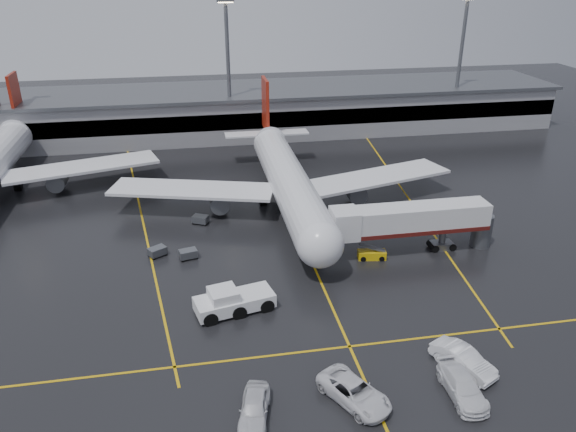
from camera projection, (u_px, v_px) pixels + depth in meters
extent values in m
plane|color=black|center=(301.00, 237.00, 69.63)|extent=(220.00, 220.00, 0.00)
cube|color=gold|center=(301.00, 237.00, 69.62)|extent=(0.25, 90.00, 0.02)
cube|color=gold|center=(350.00, 346.00, 49.99)|extent=(60.00, 0.25, 0.02)
cube|color=gold|center=(142.00, 216.00, 75.30)|extent=(9.99, 69.35, 0.02)
cube|color=gold|center=(407.00, 197.00, 81.47)|extent=(7.57, 69.64, 0.02)
cube|color=gray|center=(253.00, 112.00, 110.78)|extent=(120.00, 18.00, 8.00)
cube|color=black|center=(259.00, 121.00, 102.71)|extent=(120.00, 0.40, 3.00)
cube|color=#595B60|center=(252.00, 90.00, 108.97)|extent=(122.00, 19.00, 0.60)
cylinder|color=#595B60|center=(229.00, 75.00, 101.03)|extent=(0.70, 0.70, 25.00)
cube|color=#595B60|center=(225.00, 0.00, 95.69)|extent=(3.00, 1.20, 0.50)
cube|color=#FFE5B2|center=(225.00, 2.00, 95.81)|extent=(2.60, 0.90, 0.20)
cylinder|color=#595B60|center=(459.00, 67.00, 108.34)|extent=(0.70, 0.70, 25.00)
cylinder|color=silver|center=(289.00, 183.00, 75.00)|extent=(5.20, 36.00, 5.20)
sphere|color=silver|center=(320.00, 244.00, 58.93)|extent=(5.20, 5.20, 5.20)
cone|color=silver|center=(267.00, 135.00, 93.48)|extent=(4.94, 8.00, 4.94)
cube|color=maroon|center=(265.00, 104.00, 92.31)|extent=(0.50, 5.50, 8.50)
cube|color=silver|center=(267.00, 133.00, 93.40)|extent=(14.00, 3.00, 0.25)
cube|color=silver|center=(192.00, 189.00, 75.01)|extent=(22.80, 11.83, 0.40)
cube|color=silver|center=(376.00, 177.00, 79.23)|extent=(22.80, 11.83, 0.40)
cylinder|color=#595B60|center=(219.00, 200.00, 75.27)|extent=(2.60, 4.50, 2.60)
cylinder|color=#595B60|center=(354.00, 190.00, 78.36)|extent=(2.60, 4.50, 2.60)
cylinder|color=#595B60|center=(313.00, 257.00, 62.96)|extent=(0.56, 0.56, 2.00)
cylinder|color=#595B60|center=(263.00, 198.00, 78.50)|extent=(0.56, 0.56, 2.00)
cylinder|color=#595B60|center=(307.00, 195.00, 79.54)|extent=(0.56, 0.56, 2.00)
cylinder|color=black|center=(313.00, 261.00, 63.19)|extent=(0.40, 1.10, 1.10)
cylinder|color=black|center=(263.00, 201.00, 78.69)|extent=(1.00, 1.40, 1.40)
cylinder|color=black|center=(307.00, 198.00, 79.73)|extent=(1.00, 1.40, 1.40)
cone|color=silver|center=(20.00, 128.00, 97.38)|extent=(4.94, 8.00, 4.94)
cube|color=maroon|center=(16.00, 98.00, 96.21)|extent=(0.50, 5.50, 8.50)
cube|color=silver|center=(20.00, 126.00, 97.29)|extent=(14.00, 3.00, 0.25)
cube|color=silver|center=(82.00, 167.00, 83.12)|extent=(22.80, 11.83, 0.40)
cylinder|color=#595B60|center=(58.00, 179.00, 82.25)|extent=(2.60, 4.50, 2.60)
cylinder|color=#595B60|center=(18.00, 184.00, 83.43)|extent=(0.56, 0.56, 2.00)
cylinder|color=black|center=(18.00, 186.00, 83.62)|extent=(1.00, 1.40, 1.40)
cube|color=silver|center=(413.00, 218.00, 64.37)|extent=(18.00, 3.20, 3.00)
cube|color=#4C120E|center=(412.00, 228.00, 64.91)|extent=(18.00, 3.30, 0.50)
cube|color=silver|center=(345.00, 224.00, 63.04)|extent=(3.00, 3.40, 3.30)
cylinder|color=#595B60|center=(442.00, 238.00, 66.24)|extent=(0.80, 0.80, 3.00)
cube|color=#595B60|center=(441.00, 245.00, 66.68)|extent=(2.60, 1.60, 0.90)
cylinder|color=#595B60|center=(482.00, 230.00, 66.84)|extent=(2.40, 2.40, 4.00)
cylinder|color=black|center=(433.00, 246.00, 66.50)|extent=(0.90, 1.80, 0.90)
cylinder|color=black|center=(450.00, 245.00, 66.86)|extent=(0.90, 1.80, 0.90)
cube|color=white|center=(235.00, 302.00, 54.73)|extent=(8.23, 4.73, 1.33)
cube|color=white|center=(223.00, 295.00, 53.87)|extent=(3.17, 3.17, 1.11)
cube|color=black|center=(223.00, 295.00, 53.87)|extent=(2.86, 2.86, 0.99)
cylinder|color=black|center=(206.00, 312.00, 53.87)|extent=(2.14, 3.55, 1.44)
cylinder|color=black|center=(235.00, 305.00, 54.89)|extent=(2.14, 3.55, 1.44)
cylinder|color=black|center=(262.00, 299.00, 55.91)|extent=(2.14, 3.55, 1.44)
cube|color=gold|center=(372.00, 255.00, 64.49)|extent=(3.38, 1.81, 0.98)
cube|color=#595B60|center=(372.00, 248.00, 64.09)|extent=(3.18, 1.26, 1.12)
cylinder|color=black|center=(362.00, 256.00, 64.56)|extent=(0.85, 1.59, 0.62)
cylinder|color=black|center=(381.00, 256.00, 64.61)|extent=(0.85, 1.59, 0.62)
imported|color=silver|center=(354.00, 392.00, 43.48)|extent=(5.70, 7.04, 1.78)
imported|color=silver|center=(462.00, 386.00, 44.08)|extent=(2.56, 6.06, 1.75)
imported|color=white|center=(463.00, 359.00, 46.92)|extent=(4.47, 6.11, 1.92)
imported|color=silver|center=(254.00, 408.00, 41.95)|extent=(3.34, 5.67, 1.81)
cube|color=#595B60|center=(188.00, 254.00, 64.41)|extent=(2.25, 1.73, 0.90)
cylinder|color=black|center=(183.00, 260.00, 63.90)|extent=(0.40, 0.20, 0.40)
cylinder|color=black|center=(196.00, 258.00, 64.48)|extent=(0.40, 0.20, 0.40)
cylinder|color=black|center=(181.00, 256.00, 64.73)|extent=(0.40, 0.20, 0.40)
cylinder|color=black|center=(194.00, 254.00, 65.31)|extent=(0.40, 0.20, 0.40)
cube|color=#595B60|center=(157.00, 251.00, 64.94)|extent=(2.38, 2.16, 0.90)
cylinder|color=black|center=(154.00, 258.00, 64.32)|extent=(0.40, 0.20, 0.40)
cylinder|color=black|center=(166.00, 254.00, 65.29)|extent=(0.40, 0.20, 0.40)
cylinder|color=black|center=(149.00, 255.00, 64.99)|extent=(0.40, 0.20, 0.40)
cylinder|color=black|center=(162.00, 251.00, 65.96)|extent=(0.40, 0.20, 0.40)
cube|color=#595B60|center=(200.00, 219.00, 72.93)|extent=(2.37, 2.06, 0.90)
cylinder|color=black|center=(194.00, 223.00, 72.90)|extent=(0.40, 0.20, 0.40)
cylinder|color=black|center=(205.00, 225.00, 72.49)|extent=(0.40, 0.20, 0.40)
cylinder|color=black|center=(197.00, 220.00, 73.77)|extent=(0.40, 0.20, 0.40)
cylinder|color=black|center=(208.00, 221.00, 73.36)|extent=(0.40, 0.20, 0.40)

